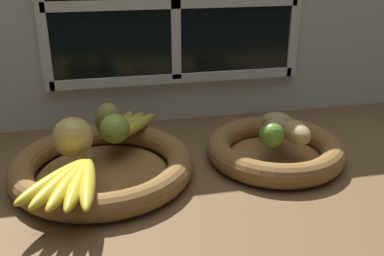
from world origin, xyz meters
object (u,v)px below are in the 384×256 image
at_px(potato_small, 297,133).
at_px(lime_near, 272,135).
at_px(banana_bunch_back, 124,125).
at_px(chili_pepper, 281,135).
at_px(banana_bunch_front, 71,181).
at_px(potato_back, 277,121).
at_px(potato_large, 276,128).
at_px(pear_brown, 109,121).
at_px(fruit_bowl_left, 103,166).
at_px(fruit_bowl_right, 275,149).
at_px(apple_golden_left, 73,137).
at_px(apple_green_back, 115,129).

height_order(potato_small, lime_near, lime_near).
distance_m(banana_bunch_back, potato_small, 0.38).
distance_m(potato_small, chili_pepper, 0.04).
bearing_deg(banana_bunch_front, potato_back, 21.10).
distance_m(banana_bunch_back, potato_large, 0.34).
xyz_separation_m(banana_bunch_back, potato_small, (0.36, -0.14, 0.01)).
height_order(pear_brown, banana_bunch_back, pear_brown).
height_order(fruit_bowl_left, pear_brown, pear_brown).
distance_m(fruit_bowl_left, potato_back, 0.40).
bearing_deg(potato_small, chili_pepper, 135.34).
xyz_separation_m(pear_brown, banana_bunch_front, (-0.07, -0.21, -0.03)).
xyz_separation_m(fruit_bowl_right, apple_golden_left, (-0.43, 0.00, 0.07)).
bearing_deg(potato_back, fruit_bowl_right, -114.44).
relative_size(banana_bunch_front, potato_large, 3.05).
height_order(fruit_bowl_right, lime_near, lime_near).
bearing_deg(fruit_bowl_right, potato_large, 90.00).
relative_size(apple_green_back, pear_brown, 0.81).
bearing_deg(pear_brown, apple_green_back, -69.45).
distance_m(fruit_bowl_left, fruit_bowl_right, 0.38).
relative_size(potato_back, chili_pepper, 0.70).
distance_m(fruit_bowl_left, chili_pepper, 0.39).
height_order(apple_green_back, chili_pepper, apple_green_back).
bearing_deg(potato_small, potato_back, 98.97).
distance_m(banana_bunch_back, potato_back, 0.35).
height_order(banana_bunch_front, potato_back, potato_back).
bearing_deg(apple_golden_left, chili_pepper, -1.73).
bearing_deg(apple_golden_left, apple_green_back, 28.39).
bearing_deg(potato_small, banana_bunch_front, -168.29).
height_order(apple_green_back, potato_back, apple_green_back).
bearing_deg(fruit_bowl_left, potato_small, -4.59).
xyz_separation_m(pear_brown, lime_near, (0.33, -0.12, -0.01)).
distance_m(fruit_bowl_left, pear_brown, 0.11).
xyz_separation_m(potato_back, lime_near, (-0.05, -0.08, 0.01)).
distance_m(apple_green_back, potato_back, 0.36).
xyz_separation_m(fruit_bowl_right, potato_small, (0.03, -0.03, 0.05)).
height_order(banana_bunch_front, potato_large, potato_large).
bearing_deg(pear_brown, banana_bunch_front, -109.65).
distance_m(fruit_bowl_left, potato_large, 0.38).
distance_m(apple_golden_left, pear_brown, 0.10).
relative_size(apple_golden_left, apple_green_back, 1.24).
height_order(potato_large, chili_pepper, potato_large).
height_order(apple_green_back, pear_brown, pear_brown).
bearing_deg(lime_near, pear_brown, 160.16).
relative_size(banana_bunch_back, chili_pepper, 1.67).
height_order(fruit_bowl_left, lime_near, lime_near).
relative_size(potato_back, lime_near, 1.32).
bearing_deg(fruit_bowl_right, banana_bunch_front, -163.33).
bearing_deg(fruit_bowl_right, potato_small, -45.00).
bearing_deg(potato_large, apple_golden_left, 179.42).
height_order(fruit_bowl_right, chili_pepper, chili_pepper).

